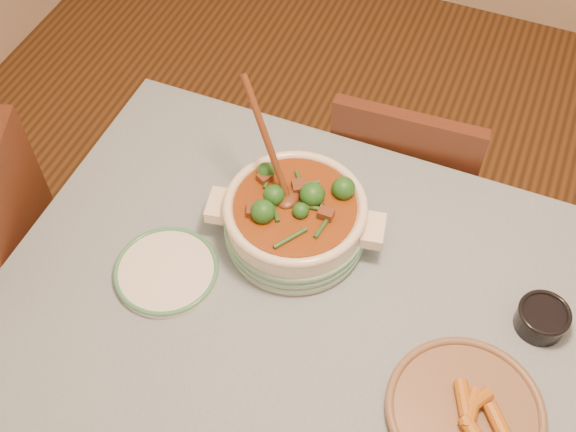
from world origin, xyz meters
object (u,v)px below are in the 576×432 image
(white_plate, at_px, (166,271))
(chair_far, at_px, (402,181))
(dining_table, at_px, (363,357))
(stew_casserole, at_px, (295,217))
(condiment_bowl, at_px, (542,318))
(fried_plate, at_px, (465,410))

(white_plate, xyz_separation_m, chair_far, (0.39, 0.70, -0.28))
(dining_table, height_order, chair_far, chair_far)
(white_plate, height_order, chair_far, chair_far)
(stew_casserole, xyz_separation_m, condiment_bowl, (0.58, -0.01, -0.05))
(dining_table, distance_m, fried_plate, 0.28)
(condiment_bowl, bearing_deg, stew_casserole, 178.62)
(dining_table, distance_m, chair_far, 0.71)
(dining_table, height_order, condiment_bowl, condiment_bowl)
(stew_casserole, relative_size, fried_plate, 1.14)
(dining_table, xyz_separation_m, condiment_bowl, (0.34, 0.17, 0.13))
(stew_casserole, bearing_deg, dining_table, -37.61)
(stew_casserole, xyz_separation_m, fried_plate, (0.48, -0.27, -0.06))
(white_plate, bearing_deg, stew_casserole, 40.93)
(condiment_bowl, xyz_separation_m, chair_far, (-0.43, 0.51, -0.30))
(condiment_bowl, bearing_deg, chair_far, 130.19)
(fried_plate, bearing_deg, white_plate, 174.36)
(condiment_bowl, bearing_deg, dining_table, -152.93)
(dining_table, bearing_deg, fried_plate, -20.34)
(dining_table, distance_m, condiment_bowl, 0.40)
(dining_table, height_order, stew_casserole, stew_casserole)
(condiment_bowl, bearing_deg, fried_plate, -111.46)
(condiment_bowl, xyz_separation_m, fried_plate, (-0.10, -0.26, -0.01))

